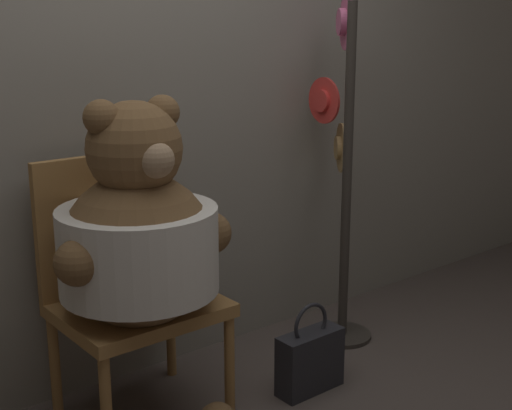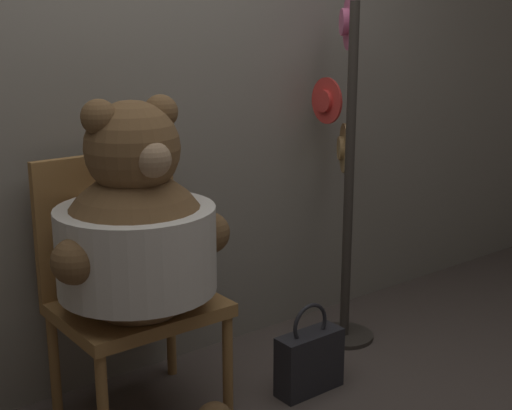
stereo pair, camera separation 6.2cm
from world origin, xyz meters
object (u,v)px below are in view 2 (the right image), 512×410
Objects in this scene: teddy_bear at (137,239)px; hat_display_rack at (345,163)px; chair at (126,278)px; handbag_on_ground at (309,360)px.

hat_display_rack reaches higher than teddy_bear.
chair reaches higher than handbag_on_ground.
teddy_bear is 1.18m from hat_display_rack.
hat_display_rack is (1.16, 0.15, 0.11)m from teddy_bear.
handbag_on_ground is (0.63, -0.36, -0.39)m from chair.
teddy_bear is at bearing -172.65° from hat_display_rack.
hat_display_rack reaches higher than chair.
teddy_bear is at bearing -101.37° from chair.
teddy_bear is at bearing 164.14° from handbag_on_ground.
hat_display_rack is at bearing 33.90° from handbag_on_ground.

